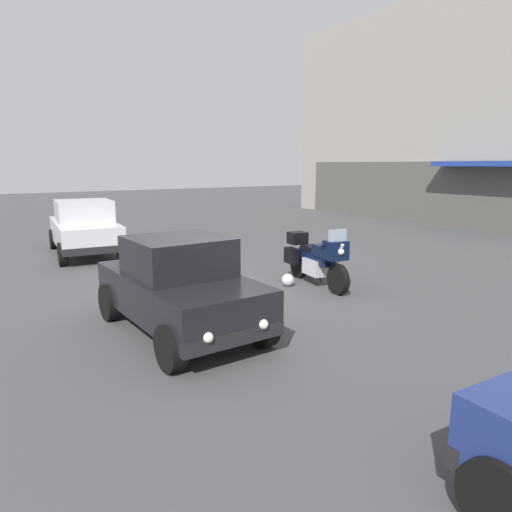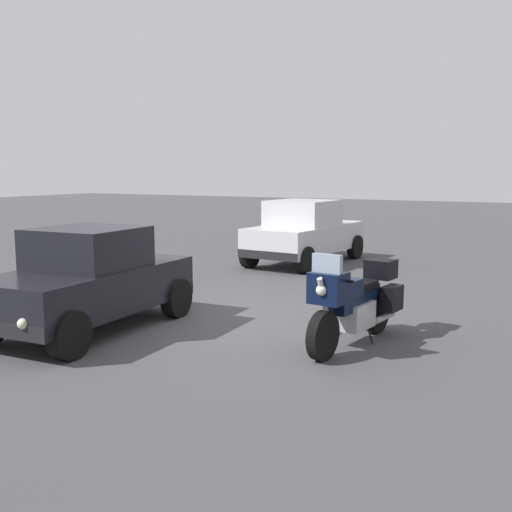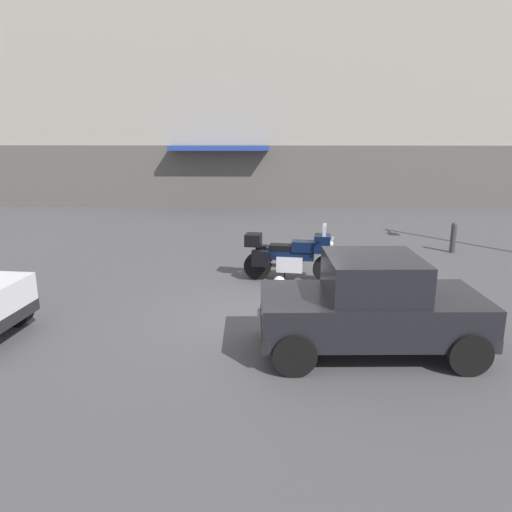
% 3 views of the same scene
% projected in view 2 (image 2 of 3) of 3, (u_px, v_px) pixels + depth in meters
% --- Properties ---
extents(ground_plane, '(80.00, 80.00, 0.00)m').
position_uv_depth(ground_plane, '(222.00, 320.00, 9.78)').
color(ground_plane, '#424244').
extents(motorcycle, '(2.26, 0.90, 1.36)m').
position_uv_depth(motorcycle, '(354.00, 301.00, 8.30)').
color(motorcycle, black).
rests_on(motorcycle, ground).
extents(helmet, '(0.28, 0.28, 0.28)m').
position_uv_depth(helmet, '(320.00, 325.00, 8.87)').
color(helmet, silver).
rests_on(helmet, ground).
extents(car_hatchback_near, '(3.98, 2.09, 1.64)m').
position_uv_depth(car_hatchback_near, '(305.00, 232.00, 15.61)').
color(car_hatchback_near, silver).
rests_on(car_hatchback_near, ground).
extents(car_compact_side, '(3.52, 1.81, 1.56)m').
position_uv_depth(car_compact_side, '(89.00, 280.00, 9.05)').
color(car_compact_side, black).
rests_on(car_compact_side, ground).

